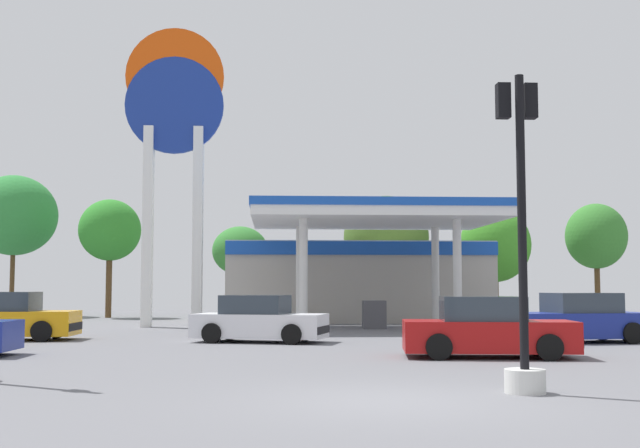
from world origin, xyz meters
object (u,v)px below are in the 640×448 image
(car_3, at_px, (259,321))
(tree_0, at_px, (14,215))
(tree_1, at_px, (110,231))
(tree_5, at_px, (596,236))
(traffic_signal_2, at_px, (522,271))
(car_1, at_px, (7,318))
(car_2, at_px, (487,330))
(station_pole_sign, at_px, (174,135))
(tree_2, at_px, (240,251))
(tree_3, at_px, (386,238))
(car_0, at_px, (578,320))
(tree_4, at_px, (495,245))

(car_3, height_order, tree_0, tree_0)
(tree_1, xyz_separation_m, tree_5, (27.26, 1.81, -0.11))
(traffic_signal_2, height_order, tree_5, tree_5)
(car_1, xyz_separation_m, car_2, (13.27, -6.80, -0.03))
(station_pole_sign, xyz_separation_m, tree_2, (2.36, 9.84, -4.42))
(tree_2, distance_m, tree_3, 8.03)
(station_pole_sign, relative_size, car_0, 2.92)
(car_1, height_order, tree_3, tree_3)
(car_2, bearing_deg, traffic_signal_2, -100.02)
(car_0, bearing_deg, tree_0, 137.23)
(traffic_signal_2, distance_m, tree_5, 35.69)
(car_0, bearing_deg, car_2, -130.14)
(car_1, distance_m, car_3, 7.94)
(car_1, distance_m, tree_3, 23.47)
(car_3, bearing_deg, tree_3, 71.31)
(tree_0, bearing_deg, tree_3, -4.10)
(station_pole_sign, relative_size, traffic_signal_2, 2.47)
(traffic_signal_2, bearing_deg, car_3, 110.53)
(car_1, xyz_separation_m, tree_4, (20.65, 18.68, 3.30))
(tree_2, bearing_deg, tree_5, 5.29)
(tree_3, bearing_deg, tree_4, 4.81)
(car_1, height_order, tree_5, tree_5)
(station_pole_sign, xyz_separation_m, car_3, (3.74, -9.10, -7.32))
(tree_0, bearing_deg, tree_4, -2.03)
(tree_3, bearing_deg, tree_2, -175.88)
(car_1, distance_m, tree_4, 28.04)
(car_3, relative_size, tree_2, 0.86)
(car_3, distance_m, tree_0, 25.70)
(tree_2, height_order, tree_5, tree_5)
(car_3, distance_m, tree_4, 24.03)
(station_pole_sign, bearing_deg, tree_0, 130.73)
(traffic_signal_2, height_order, tree_2, traffic_signal_2)
(car_0, distance_m, tree_3, 20.73)
(car_3, distance_m, tree_1, 21.13)
(traffic_signal_2, distance_m, tree_2, 31.15)
(car_0, height_order, car_3, car_0)
(car_2, bearing_deg, tree_5, 62.79)
(car_1, distance_m, tree_2, 18.95)
(tree_0, distance_m, tree_1, 6.08)
(car_3, xyz_separation_m, tree_0, (-13.98, 20.99, 4.95))
(tree_0, bearing_deg, car_2, -53.69)
(station_pole_sign, xyz_separation_m, car_2, (9.19, -14.54, -7.31))
(station_pole_sign, relative_size, tree_0, 1.60)
(station_pole_sign, xyz_separation_m, car_0, (13.20, -9.79, -7.29))
(tree_2, height_order, tree_4, tree_4)
(station_pole_sign, xyz_separation_m, tree_0, (-10.24, 11.89, -2.37))
(tree_1, distance_m, tree_3, 14.92)
(car_0, relative_size, car_2, 1.03)
(station_pole_sign, bearing_deg, tree_2, 76.49)
(tree_3, bearing_deg, car_2, -92.64)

